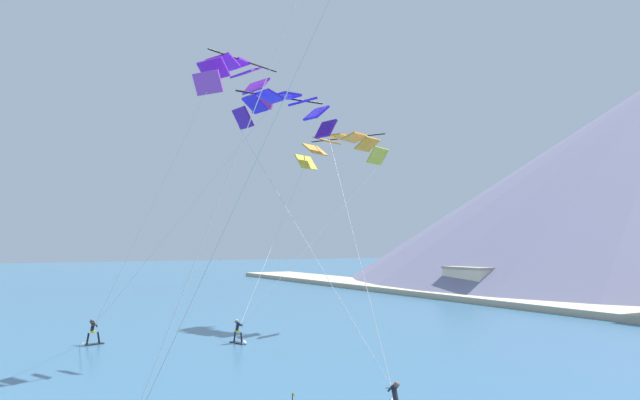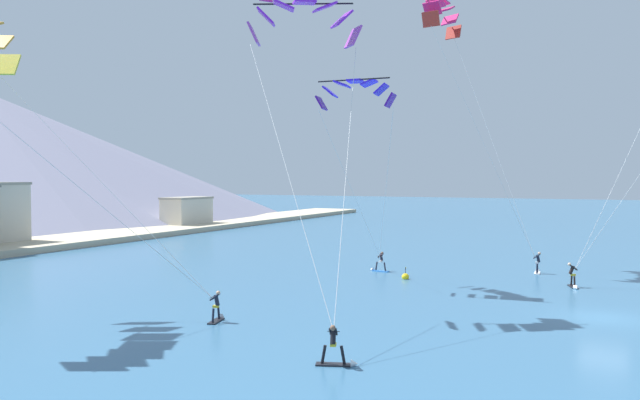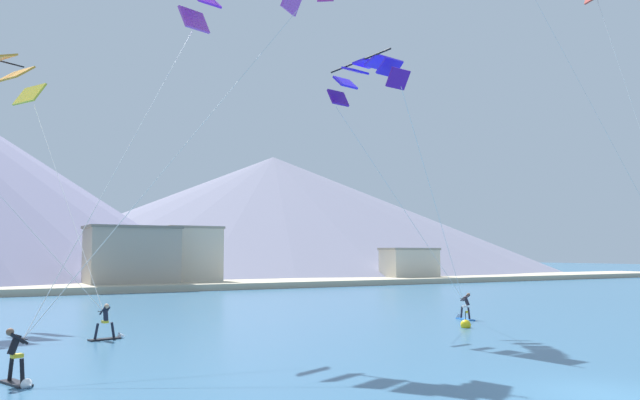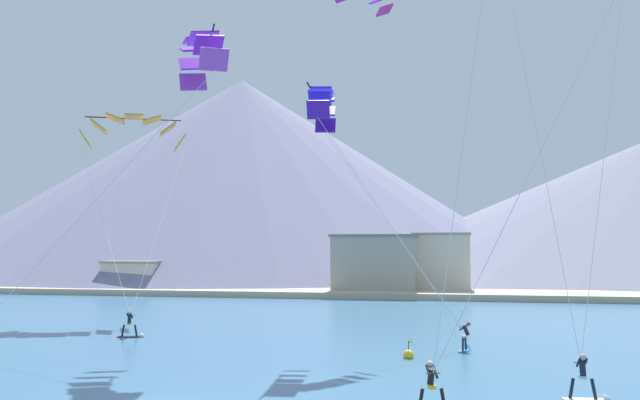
{
  "view_description": "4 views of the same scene",
  "coord_description": "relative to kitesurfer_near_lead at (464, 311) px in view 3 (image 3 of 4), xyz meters",
  "views": [
    {
      "loc": [
        30.84,
        2.32,
        7.0
      ],
      "look_at": [
        3.79,
        17.41,
        9.09
      ],
      "focal_mm": 35.0,
      "sensor_mm": 36.0,
      "label": 1
    },
    {
      "loc": [
        -37.35,
        -0.77,
        7.71
      ],
      "look_at": [
        -3.14,
        15.81,
        6.33
      ],
      "focal_mm": 35.0,
      "sensor_mm": 36.0,
      "label": 2
    },
    {
      "loc": [
        -15.93,
        -11.76,
        4.01
      ],
      "look_at": [
        -1.05,
        14.28,
        6.57
      ],
      "focal_mm": 35.0,
      "sensor_mm": 36.0,
      "label": 3
    },
    {
      "loc": [
        10.89,
        -23.1,
        5.78
      ],
      "look_at": [
        3.19,
        13.75,
        8.17
      ],
      "focal_mm": 40.0,
      "sensor_mm": 36.0,
      "label": 4
    }
  ],
  "objects": [
    {
      "name": "mountain_peak_west_ridge",
      "position": [
        35.85,
        102.46,
        12.77
      ],
      "size": [
        126.96,
        126.96,
        26.5
      ],
      "color": "slate",
      "rests_on": "ground"
    },
    {
      "name": "shore_building_promenade_mid",
      "position": [
        -10.32,
        41.73,
        3.04
      ],
      "size": [
        9.88,
        6.36,
        7.01
      ],
      "color": "#A89E8E",
      "rests_on": "ground"
    },
    {
      "name": "kitesurfer_far_left",
      "position": [
        -20.5,
        1.53,
        0.03
      ],
      "size": [
        1.79,
        0.81,
        1.75
      ],
      "color": "black",
      "rests_on": "ground"
    },
    {
      "name": "shore_building_quay_west",
      "position": [
        -2.85,
        43.61,
        3.14
      ],
      "size": [
        6.73,
        4.65,
        7.2
      ],
      "color": "beige",
      "rests_on": "ground"
    },
    {
      "name": "shoreline_strip",
      "position": [
        -10.64,
        39.92,
        -0.13
      ],
      "size": [
        180.0,
        10.0,
        0.7
      ],
      "primitive_type": "cube",
      "color": "#BCAD8E",
      "rests_on": "ground"
    },
    {
      "name": "kitesurfer_near_lead",
      "position": [
        0.0,
        0.0,
        0.0
      ],
      "size": [
        0.7,
        1.78,
        1.68
      ],
      "color": "#337FDB",
      "rests_on": "ground"
    },
    {
      "name": "ground_plane",
      "position": [
        -10.64,
        -17.13,
        -0.48
      ],
      "size": [
        400.0,
        400.0,
        0.0
      ],
      "primitive_type": "plane",
      "color": "#336084"
    },
    {
      "name": "parafoil_kite_near_lead",
      "position": [
        -7.75,
        -1.15,
        13.2
      ],
      "size": [
        8.52,
        5.71,
        13.21
      ],
      "color": "#481392"
    },
    {
      "name": "race_marker_buoy",
      "position": [
        -2.85,
        -3.24,
        -0.32
      ],
      "size": [
        0.56,
        0.56,
        1.02
      ],
      "color": "yellow",
      "rests_on": "ground"
    },
    {
      "name": "shore_building_harbour_front",
      "position": [
        28.26,
        41.55,
        1.9
      ],
      "size": [
        8.1,
        4.23,
        4.74
      ],
      "color": "beige",
      "rests_on": "ground"
    },
    {
      "name": "kitesurfer_mid_center",
      "position": [
        -24.97,
        -7.57,
        0.09
      ],
      "size": [
        0.96,
        1.77,
        1.81
      ],
      "color": "black",
      "rests_on": "ground"
    }
  ]
}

